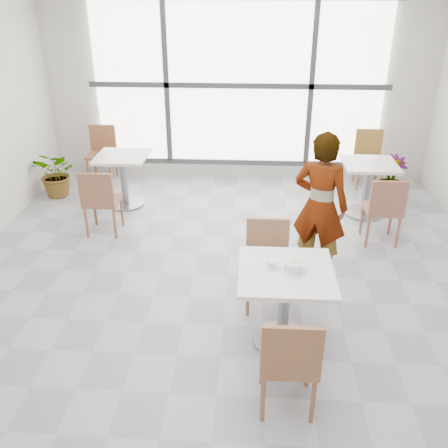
# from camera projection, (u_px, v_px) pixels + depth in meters

# --- Properties ---
(floor) EXTENTS (7.00, 7.00, 0.00)m
(floor) POSITION_uv_depth(u_px,v_px,m) (226.00, 298.00, 4.99)
(floor) COLOR #9E9EA5
(floor) RESTS_ON ground
(wall_back) EXTENTS (6.00, 0.00, 6.00)m
(wall_back) POSITION_uv_depth(u_px,v_px,m) (239.00, 85.00, 7.44)
(wall_back) COLOR silver
(wall_back) RESTS_ON ground
(window) EXTENTS (4.60, 0.07, 2.52)m
(window) POSITION_uv_depth(u_px,v_px,m) (238.00, 85.00, 7.39)
(window) COLOR white
(window) RESTS_ON ground
(main_table) EXTENTS (0.80, 0.80, 0.75)m
(main_table) POSITION_uv_depth(u_px,v_px,m) (285.00, 293.00, 4.15)
(main_table) COLOR white
(main_table) RESTS_ON ground
(chair_near) EXTENTS (0.42, 0.42, 0.87)m
(chair_near) POSITION_uv_depth(u_px,v_px,m) (289.00, 359.00, 3.46)
(chair_near) COLOR #975F3D
(chair_near) RESTS_ON ground
(chair_far) EXTENTS (0.42, 0.42, 0.87)m
(chair_far) POSITION_uv_depth(u_px,v_px,m) (267.00, 257.00, 4.74)
(chair_far) COLOR #A0704E
(chair_far) RESTS_ON ground
(oatmeal_bowl) EXTENTS (0.21, 0.21, 0.09)m
(oatmeal_bowl) POSITION_uv_depth(u_px,v_px,m) (294.00, 266.00, 4.03)
(oatmeal_bowl) COLOR white
(oatmeal_bowl) RESTS_ON main_table
(coffee_cup) EXTENTS (0.16, 0.13, 0.07)m
(coffee_cup) POSITION_uv_depth(u_px,v_px,m) (271.00, 264.00, 4.08)
(coffee_cup) COLOR white
(coffee_cup) RESTS_ON main_table
(person) EXTENTS (0.69, 0.59, 1.61)m
(person) POSITION_uv_depth(u_px,v_px,m) (320.00, 206.00, 5.09)
(person) COLOR black
(person) RESTS_ON ground
(bg_table_left) EXTENTS (0.70, 0.70, 0.75)m
(bg_table_left) POSITION_uv_depth(u_px,v_px,m) (123.00, 173.00, 6.86)
(bg_table_left) COLOR white
(bg_table_left) RESTS_ON ground
(bg_table_right) EXTENTS (0.70, 0.70, 0.75)m
(bg_table_right) POSITION_uv_depth(u_px,v_px,m) (368.00, 181.00, 6.58)
(bg_table_right) COLOR white
(bg_table_right) RESTS_ON ground
(bg_chair_left_near) EXTENTS (0.42, 0.42, 0.87)m
(bg_chair_left_near) POSITION_uv_depth(u_px,v_px,m) (100.00, 198.00, 6.03)
(bg_chair_left_near) COLOR #8F573E
(bg_chair_left_near) RESTS_ON ground
(bg_chair_left_far) EXTENTS (0.42, 0.42, 0.87)m
(bg_chair_left_far) POSITION_uv_depth(u_px,v_px,m) (102.00, 149.00, 7.81)
(bg_chair_left_far) COLOR #975C3C
(bg_chair_left_far) RESTS_ON ground
(bg_chair_right_near) EXTENTS (0.42, 0.42, 0.87)m
(bg_chair_right_near) POSITION_uv_depth(u_px,v_px,m) (384.00, 207.00, 5.80)
(bg_chair_right_near) COLOR #995F4C
(bg_chair_right_near) RESTS_ON ground
(bg_chair_right_far) EXTENTS (0.42, 0.42, 0.87)m
(bg_chair_right_far) POSITION_uv_depth(u_px,v_px,m) (369.00, 154.00, 7.59)
(bg_chair_right_far) COLOR olive
(bg_chair_right_far) RESTS_ON ground
(plant_left) EXTENTS (0.80, 0.75, 0.71)m
(plant_left) POSITION_uv_depth(u_px,v_px,m) (57.00, 174.00, 7.22)
(plant_left) COLOR #547A41
(plant_left) RESTS_ON ground
(plant_right) EXTENTS (0.45, 0.45, 0.68)m
(plant_right) POSITION_uv_depth(u_px,v_px,m) (392.00, 178.00, 7.08)
(plant_right) COLOR #508D44
(plant_right) RESTS_ON ground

